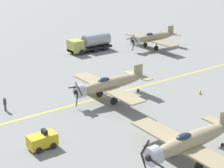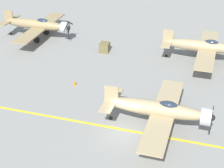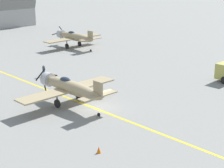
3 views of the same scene
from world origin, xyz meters
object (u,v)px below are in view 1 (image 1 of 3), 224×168
object	(u,v)px
traffic_cone	(200,92)
airplane_mid_left	(189,142)
airplane_near_right	(152,38)
ground_crew_walking	(5,103)
fuel_tanker	(90,43)
airplane_mid_center	(109,84)
tow_tractor	(42,140)

from	to	relation	value
traffic_cone	airplane_mid_left	bearing A→B (deg)	127.82
airplane_near_right	ground_crew_walking	bearing A→B (deg)	121.27
airplane_near_right	fuel_tanker	bearing A→B (deg)	76.20
airplane_mid_left	airplane_mid_center	world-z (taller)	same
traffic_cone	ground_crew_walking	bearing A→B (deg)	66.18
tow_tractor	ground_crew_walking	bearing A→B (deg)	-1.88
airplane_near_right	tow_tractor	size ratio (longest dim) A/B	4.62
airplane_mid_center	ground_crew_walking	size ratio (longest dim) A/B	7.33
fuel_tanker	ground_crew_walking	size ratio (longest dim) A/B	4.89
airplane_near_right	tow_tractor	xyz separation A→B (m)	(-20.83, 31.93, -1.22)
airplane_near_right	fuel_tanker	size ratio (longest dim) A/B	1.50
airplane_near_right	airplane_mid_center	bearing A→B (deg)	138.91
airplane_mid_left	tow_tractor	distance (m)	13.10
airplane_mid_left	fuel_tanker	distance (m)	37.60
airplane_mid_left	airplane_mid_center	size ratio (longest dim) A/B	1.00
airplane_mid_center	ground_crew_walking	distance (m)	12.07
tow_tractor	traffic_cone	xyz separation A→B (m)	(0.52, -21.85, -0.52)
airplane_mid_left	airplane_mid_center	xyz separation A→B (m)	(15.26, -2.63, 0.00)
airplane_mid_left	traffic_cone	distance (m)	16.46
airplane_near_right	tow_tractor	bearing A→B (deg)	135.51
fuel_tanker	airplane_mid_center	bearing A→B (deg)	152.95
airplane_mid_left	tow_tractor	xyz separation A→B (m)	(9.51, 8.93, -1.22)
airplane_mid_center	traffic_cone	world-z (taller)	airplane_mid_center
airplane_mid_center	fuel_tanker	world-z (taller)	airplane_mid_center
tow_tractor	ground_crew_walking	distance (m)	10.03
tow_tractor	traffic_cone	distance (m)	21.87
traffic_cone	fuel_tanker	bearing A→B (deg)	0.11
tow_tractor	ground_crew_walking	world-z (taller)	tow_tractor
airplane_mid_center	fuel_tanker	distance (m)	22.53
ground_crew_walking	traffic_cone	size ratio (longest dim) A/B	2.98
airplane_mid_left	airplane_mid_center	bearing A→B (deg)	-21.55
tow_tractor	fuel_tanker	bearing A→B (deg)	-40.20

